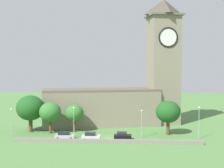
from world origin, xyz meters
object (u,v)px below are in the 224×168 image
object	(u,v)px
streetlamp_east_mid	(199,118)
tree_churchyard	(74,113)
car_white	(91,136)
tree_riverside_west	(50,112)
streetlamp_west_mid	(74,117)
tree_by_tower	(30,108)
streetlamp_central	(142,119)
tree_riverside_east	(168,112)
car_silver	(65,135)
church	(128,87)
car_black	(123,136)
streetlamp_west_end	(12,118)

from	to	relation	value
streetlamp_east_mid	tree_churchyard	size ratio (longest dim) A/B	1.08
car_white	tree_riverside_west	bearing A→B (deg)	148.30
streetlamp_west_mid	tree_by_tower	distance (m)	13.74
streetlamp_central	tree_riverside_east	distance (m)	7.43
streetlamp_east_mid	tree_riverside_west	xyz separation A→B (m)	(-36.02, 3.97, 0.34)
car_silver	tree_riverside_east	xyz separation A→B (m)	(24.47, 5.89, 4.82)
church	car_white	xyz separation A→B (m)	(-8.25, -19.76, -9.79)
church	streetlamp_west_mid	world-z (taller)	church
car_black	tree_riverside_west	distance (m)	19.67
church	streetlamp_west_end	distance (m)	33.08
tree_churchyard	tree_riverside_west	xyz separation A→B (m)	(-5.78, -1.94, 0.51)
tree_riverside_east	tree_by_tower	distance (m)	34.96
church	tree_riverside_west	distance (m)	23.88
tree_riverside_east	tree_by_tower	world-z (taller)	tree_by_tower
car_black	streetlamp_west_end	distance (m)	27.05
car_silver	tree_by_tower	xyz separation A→B (m)	(-10.44, 7.73, 5.22)
car_white	car_black	world-z (taller)	car_white
tree_by_tower	tree_riverside_west	bearing A→B (deg)	-16.35
streetlamp_east_mid	streetlamp_west_end	bearing A→B (deg)	179.94
tree_riverside_west	car_white	bearing A→B (deg)	-31.70
tree_riverside_west	tree_by_tower	world-z (taller)	tree_by_tower
tree_churchyard	tree_riverside_east	distance (m)	23.67
car_white	tree_by_tower	size ratio (longest dim) A/B	0.45
streetlamp_west_end	tree_by_tower	bearing A→B (deg)	62.69
car_silver	tree_riverside_west	xyz separation A→B (m)	(-4.86, 6.10, 4.47)
car_silver	tree_churchyard	bearing A→B (deg)	83.47
car_silver	streetlamp_west_end	distance (m)	13.98
car_white	car_black	bearing A→B (deg)	9.46
car_black	streetlamp_west_mid	bearing A→B (deg)	173.42
car_silver	streetlamp_east_mid	world-z (taller)	streetlamp_east_mid
church	car_silver	distance (m)	25.85
church	car_black	size ratio (longest dim) A/B	9.89
car_white	streetlamp_west_mid	size ratio (longest dim) A/B	0.58
car_white	tree_by_tower	world-z (taller)	tree_by_tower
streetlamp_west_mid	church	bearing A→B (deg)	53.75
car_silver	tree_riverside_west	distance (m)	8.99
tree_riverside_west	streetlamp_east_mid	bearing A→B (deg)	-6.29
church	streetlamp_central	size ratio (longest dim) A/B	6.04
car_silver	streetlamp_central	xyz separation A→B (m)	(17.89, 2.68, 3.60)
streetlamp_west_end	car_white	bearing A→B (deg)	-8.55
streetlamp_west_end	tree_by_tower	size ratio (longest dim) A/B	0.73
streetlamp_west_mid	streetlamp_east_mid	size ratio (longest dim) A/B	0.96
streetlamp_central	tree_by_tower	xyz separation A→B (m)	(-28.33, 5.05, 1.61)
streetlamp_east_mid	tree_churchyard	world-z (taller)	streetlamp_east_mid
streetlamp_west_end	tree_by_tower	distance (m)	6.44
car_black	tree_churchyard	bearing A→B (deg)	148.70
car_silver	streetlamp_west_mid	xyz separation A→B (m)	(1.88, 1.76, 3.97)
streetlamp_west_end	tree_riverside_east	world-z (taller)	tree_riverside_east
streetlamp_west_mid	car_silver	bearing A→B (deg)	-136.84
car_white	car_silver	bearing A→B (deg)	172.98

